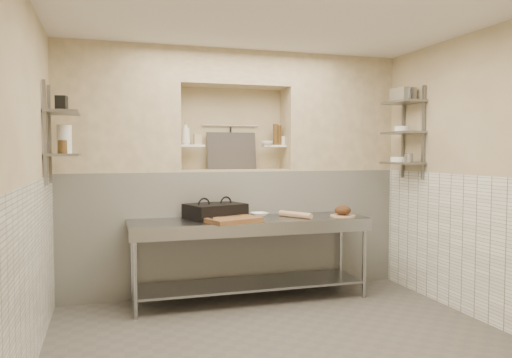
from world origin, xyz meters
name	(u,v)px	position (x,y,z in m)	size (l,w,h in m)	color
floor	(283,345)	(0.00, 0.00, -0.05)	(4.00, 3.90, 0.10)	#59544F
ceiling	(284,6)	(0.00, 0.00, 2.85)	(4.00, 3.90, 0.10)	silver
wall_left	(21,183)	(-2.05, 0.00, 1.40)	(0.10, 3.90, 2.80)	#CAB58C
wall_right	(482,175)	(2.05, 0.00, 1.40)	(0.10, 3.90, 2.80)	#CAB58C
wall_back	(229,170)	(0.00, 2.00, 1.40)	(4.00, 0.10, 2.80)	#CAB58C
wall_front	(430,200)	(0.00, -2.00, 1.40)	(4.00, 0.10, 2.80)	#CAB58C
backwall_lower	(234,230)	(0.00, 1.75, 0.70)	(4.00, 0.40, 1.40)	white
alcove_sill	(234,170)	(0.00, 1.75, 1.41)	(1.30, 0.40, 0.02)	#CAB58C
backwall_pillar_left	(117,109)	(-1.33, 1.75, 2.10)	(1.35, 0.40, 1.40)	#CAB58C
backwall_pillar_right	(336,114)	(1.33, 1.75, 2.10)	(1.35, 0.40, 1.40)	#CAB58C
backwall_header	(233,69)	(0.00, 1.75, 2.60)	(1.30, 0.40, 0.40)	#CAB58C
wainscot_left	(33,276)	(-1.99, 0.00, 0.70)	(0.02, 3.90, 1.40)	white
wainscot_right	(476,247)	(1.99, 0.00, 0.70)	(0.02, 3.90, 1.40)	white
alcove_shelf_left	(192,146)	(-0.50, 1.75, 1.70)	(0.28, 0.16, 0.03)	white
alcove_shelf_right	(274,146)	(0.50, 1.75, 1.70)	(0.28, 0.16, 0.03)	white
utensil_rail	(230,125)	(0.00, 1.92, 1.95)	(0.02, 0.02, 0.70)	gray
hanging_steel	(231,139)	(0.00, 1.90, 1.78)	(0.02, 0.02, 0.30)	black
splash_panel	(232,151)	(0.00, 1.85, 1.64)	(0.60, 0.02, 0.45)	#383330
shelf_rail_left_a	(50,134)	(-1.98, 1.25, 1.80)	(0.03, 0.03, 0.95)	slate
shelf_rail_left_b	(45,133)	(-1.98, 0.85, 1.80)	(0.03, 0.03, 0.95)	slate
wall_shelf_left_lower	(63,155)	(-1.84, 1.05, 1.60)	(0.30, 0.50, 0.03)	slate
wall_shelf_left_upper	(62,112)	(-1.84, 1.05, 2.00)	(0.30, 0.50, 0.03)	slate
shelf_rail_right_a	(403,133)	(1.98, 1.25, 1.85)	(0.03, 0.03, 1.05)	slate
shelf_rail_right_b	(423,132)	(1.98, 0.85, 1.85)	(0.03, 0.03, 1.05)	slate
wall_shelf_right_lower	(402,163)	(1.84, 1.05, 1.50)	(0.30, 0.50, 0.03)	slate
wall_shelf_right_mid	(403,133)	(1.84, 1.05, 1.85)	(0.30, 0.50, 0.03)	slate
wall_shelf_right_upper	(403,102)	(1.84, 1.05, 2.20)	(0.30, 0.50, 0.03)	slate
prep_table	(250,242)	(0.04, 1.18, 0.64)	(2.60, 0.70, 0.90)	gray
panini_press	(215,211)	(-0.32, 1.33, 0.98)	(0.71, 0.61, 0.16)	black
cutting_board	(233,220)	(-0.20, 1.00, 0.92)	(0.54, 0.38, 0.05)	brown
knife_blade	(230,216)	(-0.20, 1.09, 0.95)	(0.24, 0.03, 0.01)	gray
tongs	(210,218)	(-0.44, 1.00, 0.96)	(0.02, 0.02, 0.24)	gray
mixing_bowl	(259,215)	(0.19, 1.34, 0.92)	(0.19, 0.19, 0.05)	white
rolling_pin	(295,215)	(0.55, 1.15, 0.93)	(0.07, 0.07, 0.43)	tan
bread_board	(343,216)	(1.10, 1.08, 0.91)	(0.28, 0.28, 0.02)	tan
bread_loaf	(343,210)	(1.10, 1.08, 0.97)	(0.18, 0.18, 0.11)	#4C2D19
bottle_soap	(186,133)	(-0.57, 1.74, 1.84)	(0.10, 0.10, 0.26)	white
jar_alcove	(197,139)	(-0.43, 1.75, 1.77)	(0.08, 0.08, 0.12)	#CAB58C
bowl_alcove	(267,143)	(0.40, 1.71, 1.74)	(0.15, 0.15, 0.05)	white
condiment_a	(279,135)	(0.58, 1.78, 1.83)	(0.07, 0.07, 0.24)	#493318
condiment_b	(275,135)	(0.53, 1.76, 1.84)	(0.06, 0.06, 0.25)	#493318
condiment_c	(283,141)	(0.64, 1.79, 1.77)	(0.06, 0.06, 0.11)	white
jug_left	(64,139)	(-1.84, 1.22, 1.75)	(0.14, 0.14, 0.28)	white
jar_left	(63,147)	(-1.84, 0.99, 1.68)	(0.08, 0.08, 0.13)	#493318
box_left_upper	(61,103)	(-1.84, 0.98, 2.08)	(0.10, 0.10, 0.13)	black
bowl_right	(399,159)	(1.84, 1.12, 1.54)	(0.20, 0.20, 0.06)	white
canister_right	(409,158)	(1.84, 0.92, 1.56)	(0.10, 0.10, 0.10)	gray
bowl_right_mid	(402,129)	(1.84, 1.07, 1.89)	(0.17, 0.17, 0.06)	white
basket_right	(403,95)	(1.84, 1.06, 2.29)	(0.19, 0.24, 0.15)	gray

